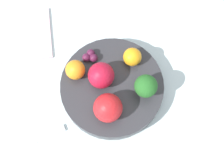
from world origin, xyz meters
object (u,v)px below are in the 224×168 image
at_px(orange_front, 132,57).
at_px(spoon, 49,134).
at_px(apple_green, 108,108).
at_px(orange_back, 75,70).
at_px(bowl, 112,88).
at_px(napkin, 24,36).
at_px(grape_cluster, 90,56).
at_px(broccoli, 146,86).
at_px(apple_red, 101,75).

xyz_separation_m(orange_front, spoon, (-0.18, 0.18, -0.06)).
bearing_deg(apple_green, orange_back, 42.84).
relative_size(bowl, napkin, 1.45).
height_order(napkin, spoon, same).
bearing_deg(apple_green, grape_cluster, 21.55).
xyz_separation_m(orange_back, grape_cluster, (0.04, -0.03, -0.01)).
bearing_deg(broccoli, apple_green, 123.27).
height_order(bowl, apple_red, apple_red).
relative_size(broccoli, orange_back, 1.42).
height_order(apple_green, orange_front, apple_green).
bearing_deg(orange_front, broccoli, -156.98).
height_order(apple_green, orange_back, apple_green).
bearing_deg(bowl, orange_front, -33.48).
bearing_deg(grape_cluster, orange_front, -90.36).
xyz_separation_m(bowl, broccoli, (-0.01, -0.07, 0.06)).
bearing_deg(spoon, apple_green, -68.16).
relative_size(apple_green, napkin, 0.38).
xyz_separation_m(broccoli, orange_front, (0.07, 0.03, -0.02)).
distance_m(bowl, apple_green, 0.08).
bearing_deg(grape_cluster, bowl, -139.86).
xyz_separation_m(grape_cluster, napkin, (0.07, 0.18, -0.05)).
distance_m(bowl, spoon, 0.18).
distance_m(apple_red, orange_front, 0.09).
distance_m(grape_cluster, spoon, 0.20).
height_order(grape_cluster, spoon, grape_cluster).
relative_size(apple_red, apple_green, 0.94).
relative_size(apple_red, orange_back, 1.32).
xyz_separation_m(napkin, spoon, (-0.25, -0.09, 0.00)).
bearing_deg(spoon, bowl, -50.42).
bearing_deg(napkin, orange_back, -125.59).
relative_size(broccoli, orange_front, 1.50).
distance_m(orange_front, orange_back, 0.13).
bearing_deg(bowl, grape_cluster, 40.14).
relative_size(apple_red, napkin, 0.36).
bearing_deg(broccoli, spoon, 116.36).
bearing_deg(apple_red, orange_back, 78.31).
xyz_separation_m(broccoli, grape_cluster, (0.07, 0.13, -0.03)).
bearing_deg(orange_front, spoon, 134.65).
height_order(orange_back, napkin, orange_back).
height_order(apple_red, spoon, apple_red).
bearing_deg(grape_cluster, spoon, 154.98).
xyz_separation_m(bowl, apple_red, (0.01, 0.02, 0.05)).
xyz_separation_m(apple_red, orange_back, (0.01, 0.06, -0.01)).
distance_m(bowl, orange_back, 0.10).
distance_m(bowl, broccoli, 0.09).
bearing_deg(apple_green, broccoli, -56.73).
relative_size(apple_green, grape_cluster, 1.74).
bearing_deg(apple_green, apple_red, 15.17).
distance_m(orange_front, napkin, 0.29).
height_order(apple_green, grape_cluster, apple_green).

